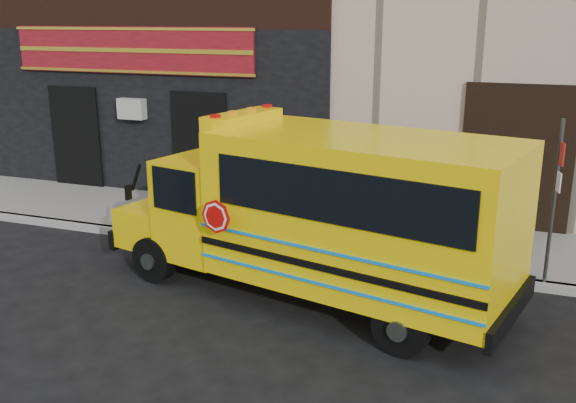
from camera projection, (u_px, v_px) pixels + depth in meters
The scene contains 5 objects.
ground at pixel (226, 313), 9.94m from camera, with size 120.00×120.00×0.00m, color black.
curb at pixel (285, 253), 12.27m from camera, with size 40.00×0.20×0.15m, color #969691.
sidewalk at pixel (309, 229), 13.62m from camera, with size 40.00×3.00×0.15m, color gray.
school_bus at pixel (325, 210), 10.03m from camera, with size 7.20×3.64×2.92m.
sign_pole at pixel (554, 198), 10.32m from camera, with size 0.10×0.25×2.89m.
Camera 1 is at (4.02, -8.19, 4.42)m, focal length 40.00 mm.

